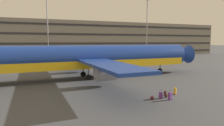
{
  "coord_description": "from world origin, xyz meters",
  "views": [
    {
      "loc": [
        -5.63,
        -32.23,
        6.07
      ],
      "look_at": [
        4.58,
        -5.63,
        3.0
      ],
      "focal_mm": 31.78,
      "sensor_mm": 36.0,
      "label": 1
    }
  ],
  "objects": [
    {
      "name": "light_mast_center_left",
      "position": [
        38.31,
        41.31,
        13.71
      ],
      "size": [
        1.8,
        0.5,
        23.99
      ],
      "color": "gray",
      "rests_on": "ground_plane"
    },
    {
      "name": "backpack_navy",
      "position": [
        7.44,
        -14.66,
        0.23
      ],
      "size": [
        0.36,
        0.39,
        0.52
      ],
      "color": "#592619",
      "rests_on": "ground_plane"
    },
    {
      "name": "airliner",
      "position": [
        2.93,
        -0.35,
        3.33
      ],
      "size": [
        41.91,
        33.82,
        11.38
      ],
      "color": "navy",
      "rests_on": "ground_plane"
    },
    {
      "name": "backpack_small",
      "position": [
        8.16,
        -13.46,
        0.21
      ],
      "size": [
        0.4,
        0.35,
        0.48
      ],
      "color": "#592619",
      "rests_on": "ground_plane"
    },
    {
      "name": "suitcase_large",
      "position": [
        7.3,
        -15.53,
        0.43
      ],
      "size": [
        0.42,
        0.33,
        1.03
      ],
      "color": "#72388C",
      "rests_on": "ground_plane"
    },
    {
      "name": "suitcase_teal",
      "position": [
        9.2,
        -13.95,
        0.41
      ],
      "size": [
        0.48,
        0.45,
        0.92
      ],
      "color": "orange",
      "rests_on": "ground_plane"
    },
    {
      "name": "ground_plane",
      "position": [
        0.0,
        0.0,
        0.0
      ],
      "size": [
        600.0,
        600.0,
        0.0
      ],
      "primitive_type": "plane",
      "color": "#424449"
    },
    {
      "name": "light_mast_left",
      "position": [
        -1.54,
        41.31,
        12.82
      ],
      "size": [
        1.8,
        0.5,
        22.24
      ],
      "color": "gray",
      "rests_on": "ground_plane"
    },
    {
      "name": "suitcase_laid_flat",
      "position": [
        6.71,
        -14.71,
        0.37
      ],
      "size": [
        0.44,
        0.41,
        0.92
      ],
      "color": "#72388C",
      "rests_on": "ground_plane"
    },
    {
      "name": "backpack_silver",
      "position": [
        5.56,
        -14.79,
        0.2
      ],
      "size": [
        0.37,
        0.31,
        0.46
      ],
      "color": "maroon",
      "rests_on": "ground_plane"
    },
    {
      "name": "terminal_structure",
      "position": [
        0.0,
        52.93,
        7.23
      ],
      "size": [
        158.11,
        14.61,
        14.46
      ],
      "color": "gray",
      "rests_on": "ground_plane"
    }
  ]
}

